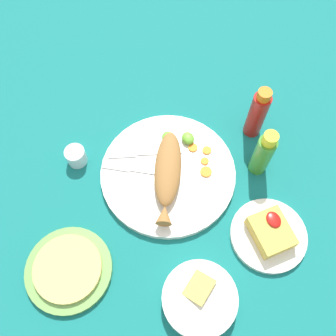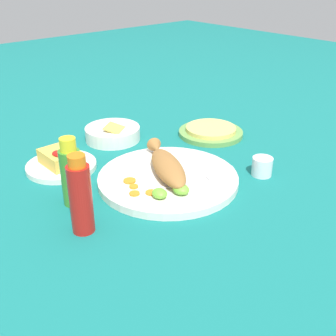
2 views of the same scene
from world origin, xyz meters
name	(u,v)px [view 1 (image 1 of 2)]	position (x,y,z in m)	size (l,w,h in m)	color
ground_plane	(168,175)	(0.00, 0.00, 0.00)	(4.00, 4.00, 0.00)	#146B66
main_plate	(168,173)	(0.00, 0.00, 0.01)	(0.33, 0.33, 0.02)	white
fried_fish	(168,172)	(-0.01, 0.01, 0.04)	(0.24, 0.15, 0.04)	#996633
fork_near	(134,169)	(0.04, 0.08, 0.02)	(0.11, 0.16, 0.00)	silver
fork_far	(140,154)	(0.07, 0.05, 0.02)	(0.07, 0.18, 0.00)	silver
carrot_slice_near	(205,161)	(-0.01, -0.10, 0.02)	(0.02, 0.02, 0.00)	orange
carrot_slice_mid	(206,172)	(-0.04, -0.09, 0.02)	(0.03, 0.03, 0.00)	orange
carrot_slice_far	(207,150)	(0.02, -0.11, 0.02)	(0.02, 0.02, 0.00)	orange
carrot_slice_extra	(193,148)	(0.04, -0.08, 0.02)	(0.02, 0.02, 0.00)	orange
lime_wedge_main	(188,138)	(0.06, -0.08, 0.03)	(0.04, 0.03, 0.02)	#6BB233
lime_wedge_side	(169,138)	(0.08, -0.04, 0.03)	(0.04, 0.03, 0.02)	#6BB233
hot_sauce_bottle_red	(257,114)	(0.04, -0.25, 0.08)	(0.04, 0.04, 0.16)	#B21914
hot_sauce_bottle_green	(263,154)	(-0.07, -0.22, 0.07)	(0.04, 0.04, 0.15)	#3D8428
salt_cup	(76,157)	(0.12, 0.20, 0.02)	(0.05, 0.05, 0.05)	silver
side_plate_fries	(268,235)	(-0.23, -0.15, 0.01)	(0.18, 0.18, 0.01)	white
fries_pile	(271,232)	(-0.23, -0.15, 0.03)	(0.10, 0.08, 0.04)	gold
guacamole_bowl	(199,299)	(-0.30, 0.05, 0.02)	(0.16, 0.16, 0.05)	white
tortilla_plate	(69,270)	(-0.14, 0.29, 0.01)	(0.19, 0.19, 0.01)	#6B9E4C
tortilla_stack	(68,269)	(-0.14, 0.29, 0.02)	(0.15, 0.15, 0.01)	#E0C666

